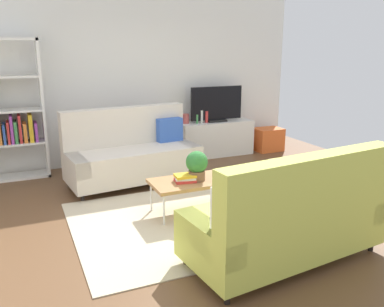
{
  "coord_description": "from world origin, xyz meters",
  "views": [
    {
      "loc": [
        -1.73,
        -4.09,
        1.98
      ],
      "look_at": [
        0.28,
        0.5,
        0.65
      ],
      "focal_mm": 37.86,
      "sensor_mm": 36.0,
      "label": 1
    }
  ],
  "objects": [
    {
      "name": "tv",
      "position": [
        1.61,
        2.44,
        0.95
      ],
      "size": [
        1.0,
        0.2,
        0.64
      ],
      "color": "black",
      "rests_on": "tv_console"
    },
    {
      "name": "storage_trunk",
      "position": [
        2.71,
        2.36,
        0.22
      ],
      "size": [
        0.52,
        0.4,
        0.44
      ],
      "primitive_type": "cube",
      "color": "orange",
      "rests_on": "ground_plane"
    },
    {
      "name": "coffee_table",
      "position": [
        0.18,
        0.15,
        0.39
      ],
      "size": [
        1.1,
        0.56,
        0.42
      ],
      "color": "#9E7042",
      "rests_on": "ground_plane"
    },
    {
      "name": "bookshelf",
      "position": [
        -1.92,
        2.48,
        0.98
      ],
      "size": [
        1.1,
        0.36,
        2.1
      ],
      "color": "white",
      "rests_on": "ground_plane"
    },
    {
      "name": "tv_console",
      "position": [
        1.61,
        2.46,
        0.32
      ],
      "size": [
        1.4,
        0.44,
        0.64
      ],
      "primitive_type": "cube",
      "color": "silver",
      "rests_on": "ground_plane"
    },
    {
      "name": "table_book_2",
      "position": [
        0.02,
        0.13,
        0.49
      ],
      "size": [
        0.26,
        0.2,
        0.03
      ],
      "primitive_type": "cube",
      "rotation": [
        0.0,
        0.0,
        -0.09
      ],
      "color": "gold",
      "rests_on": "table_book_1"
    },
    {
      "name": "vase_0",
      "position": [
        1.03,
        2.51,
        0.73
      ],
      "size": [
        0.13,
        0.13,
        0.17
      ],
      "primitive_type": "cylinder",
      "color": "#B24C4C",
      "rests_on": "tv_console"
    },
    {
      "name": "wall_far",
      "position": [
        0.0,
        2.8,
        1.45
      ],
      "size": [
        6.4,
        0.12,
        2.9
      ],
      "primitive_type": "cube",
      "color": "white",
      "rests_on": "ground_plane"
    },
    {
      "name": "area_rug",
      "position": [
        0.13,
        -0.05,
        0.01
      ],
      "size": [
        2.9,
        2.2,
        0.01
      ],
      "primitive_type": "cube",
      "color": "beige",
      "rests_on": "ground_plane"
    },
    {
      "name": "bottle_1",
      "position": [
        1.31,
        2.42,
        0.75
      ],
      "size": [
        0.05,
        0.05,
        0.23
      ],
      "primitive_type": "cylinder",
      "color": "silver",
      "rests_on": "tv_console"
    },
    {
      "name": "potted_plant",
      "position": [
        0.18,
        0.13,
        0.61
      ],
      "size": [
        0.26,
        0.26,
        0.36
      ],
      "color": "brown",
      "rests_on": "coffee_table"
    },
    {
      "name": "couch_beige",
      "position": [
        -0.22,
        1.57,
        0.44
      ],
      "size": [
        1.98,
        1.04,
        1.1
      ],
      "rotation": [
        0.0,
        0.0,
        3.25
      ],
      "color": "beige",
      "rests_on": "ground_plane"
    },
    {
      "name": "table_book_0",
      "position": [
        0.02,
        0.13,
        0.44
      ],
      "size": [
        0.26,
        0.21,
        0.03
      ],
      "primitive_type": "cube",
      "rotation": [
        0.0,
        0.0,
        -0.15
      ],
      "color": "red",
      "rests_on": "coffee_table"
    },
    {
      "name": "bottle_2",
      "position": [
        1.41,
        2.42,
        0.75
      ],
      "size": [
        0.06,
        0.06,
        0.21
      ],
      "primitive_type": "cylinder",
      "color": "red",
      "rests_on": "tv_console"
    },
    {
      "name": "couch_green",
      "position": [
        0.47,
        -1.27,
        0.45
      ],
      "size": [
        1.98,
        1.04,
        1.1
      ],
      "rotation": [
        0.0,
        0.0,
        0.11
      ],
      "color": "#C1CC51",
      "rests_on": "ground_plane"
    },
    {
      "name": "table_book_1",
      "position": [
        0.02,
        0.13,
        0.47
      ],
      "size": [
        0.28,
        0.23,
        0.02
      ],
      "primitive_type": "cube",
      "rotation": [
        0.0,
        0.0,
        -0.24
      ],
      "color": "silver",
      "rests_on": "table_book_0"
    },
    {
      "name": "bottle_0",
      "position": [
        1.22,
        2.42,
        0.72
      ],
      "size": [
        0.04,
        0.04,
        0.16
      ],
      "primitive_type": "cylinder",
      "color": "#3F8C4C",
      "rests_on": "tv_console"
    },
    {
      "name": "ground_plane",
      "position": [
        0.0,
        0.0,
        0.0
      ],
      "size": [
        7.68,
        7.68,
        0.0
      ],
      "primitive_type": "plane",
      "color": "brown"
    }
  ]
}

